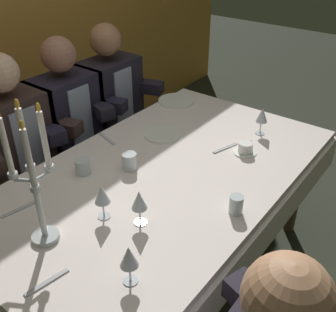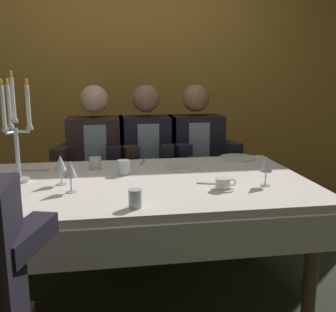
# 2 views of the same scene
# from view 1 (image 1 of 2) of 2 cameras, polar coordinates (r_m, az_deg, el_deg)

# --- Properties ---
(ground_plane) EXTENTS (12.00, 12.00, 0.00)m
(ground_plane) POSITION_cam_1_polar(r_m,az_deg,el_deg) (2.49, -0.59, -16.54)
(ground_plane) COLOR #303327
(dining_table) EXTENTS (1.94, 1.14, 0.74)m
(dining_table) POSITION_cam_1_polar(r_m,az_deg,el_deg) (2.07, -0.68, -5.02)
(dining_table) COLOR white
(dining_table) RESTS_ON ground_plane
(candelabra) EXTENTS (0.15, 0.17, 0.60)m
(candelabra) POSITION_cam_1_polar(r_m,az_deg,el_deg) (1.53, -18.57, -3.67)
(candelabra) COLOR silver
(candelabra) RESTS_ON dining_table
(dinner_plate_0) EXTENTS (0.21, 0.21, 0.01)m
(dinner_plate_0) POSITION_cam_1_polar(r_m,az_deg,el_deg) (2.31, -0.88, 3.10)
(dinner_plate_0) COLOR white
(dinner_plate_0) RESTS_ON dining_table
(dinner_plate_1) EXTENTS (0.24, 0.24, 0.01)m
(dinner_plate_1) POSITION_cam_1_polar(r_m,az_deg,el_deg) (2.74, 1.18, 7.88)
(dinner_plate_1) COLOR white
(dinner_plate_1) RESTS_ON dining_table
(wine_glass_0) EXTENTS (0.07, 0.07, 0.16)m
(wine_glass_0) POSITION_cam_1_polar(r_m,az_deg,el_deg) (2.35, 13.27, 5.64)
(wine_glass_0) COLOR silver
(wine_glass_0) RESTS_ON dining_table
(wine_glass_1) EXTENTS (0.07, 0.07, 0.16)m
(wine_glass_1) POSITION_cam_1_polar(r_m,az_deg,el_deg) (1.68, -9.41, -5.48)
(wine_glass_1) COLOR silver
(wine_glass_1) RESTS_ON dining_table
(wine_glass_2) EXTENTS (0.07, 0.07, 0.16)m
(wine_glass_2) POSITION_cam_1_polar(r_m,az_deg,el_deg) (1.40, -5.61, -14.23)
(wine_glass_2) COLOR silver
(wine_glass_2) RESTS_ON dining_table
(wine_glass_3) EXTENTS (0.07, 0.07, 0.16)m
(wine_glass_3) POSITION_cam_1_polar(r_m,az_deg,el_deg) (1.63, -4.14, -6.37)
(wine_glass_3) COLOR silver
(wine_glass_3) RESTS_ON dining_table
(water_tumbler_0) EXTENTS (0.06, 0.06, 0.08)m
(water_tumbler_0) POSITION_cam_1_polar(r_m,az_deg,el_deg) (1.75, 9.70, -6.84)
(water_tumbler_0) COLOR silver
(water_tumbler_0) RESTS_ON dining_table
(water_tumbler_1) EXTENTS (0.08, 0.08, 0.08)m
(water_tumbler_1) POSITION_cam_1_polar(r_m,az_deg,el_deg) (2.01, -12.08, -1.46)
(water_tumbler_1) COLOR silver
(water_tumbler_1) RESTS_ON dining_table
(water_tumbler_2) EXTENTS (0.07, 0.07, 0.09)m
(water_tumbler_2) POSITION_cam_1_polar(r_m,az_deg,el_deg) (2.01, -5.52, -0.75)
(water_tumbler_2) COLOR silver
(water_tumbler_2) RESTS_ON dining_table
(coffee_cup_0) EXTENTS (0.13, 0.12, 0.06)m
(coffee_cup_0) POSITION_cam_1_polar(r_m,az_deg,el_deg) (2.18, 10.99, 1.08)
(coffee_cup_0) COLOR white
(coffee_cup_0) RESTS_ON dining_table
(fork_0) EXTENTS (0.06, 0.17, 0.01)m
(fork_0) POSITION_cam_1_polar(r_m,az_deg,el_deg) (2.31, -8.72, 2.46)
(fork_0) COLOR #B7B7BC
(fork_0) RESTS_ON dining_table
(fork_1) EXTENTS (0.17, 0.07, 0.01)m
(fork_1) POSITION_cam_1_polar(r_m,az_deg,el_deg) (2.21, 8.17, 1.14)
(fork_1) COLOR #B7B7BC
(fork_1) RESTS_ON dining_table
(fork_2) EXTENTS (0.17, 0.05, 0.01)m
(fork_2) POSITION_cam_1_polar(r_m,az_deg,el_deg) (1.88, -20.42, -7.10)
(fork_2) COLOR #B7B7BC
(fork_2) RESTS_ON dining_table
(fork_3) EXTENTS (0.17, 0.04, 0.01)m
(fork_3) POSITION_cam_1_polar(r_m,az_deg,el_deg) (1.53, -16.88, -16.83)
(fork_3) COLOR #B7B7BC
(fork_3) RESTS_ON dining_table
(seated_diner_1) EXTENTS (0.63, 0.48, 1.24)m
(seated_diner_1) POSITION_cam_1_polar(r_m,az_deg,el_deg) (2.45, -21.13, 2.20)
(seated_diner_1) COLOR brown
(seated_diner_1) RESTS_ON ground_plane
(seated_diner_2) EXTENTS (0.63, 0.48, 1.24)m
(seated_diner_2) POSITION_cam_1_polar(r_m,az_deg,el_deg) (2.64, -14.25, 5.60)
(seated_diner_2) COLOR brown
(seated_diner_2) RESTS_ON ground_plane
(seated_diner_3) EXTENTS (0.63, 0.48, 1.24)m
(seated_diner_3) POSITION_cam_1_polar(r_m,az_deg,el_deg) (2.87, -8.35, 8.42)
(seated_diner_3) COLOR brown
(seated_diner_3) RESTS_ON ground_plane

